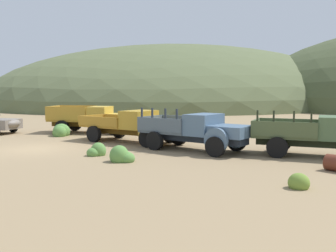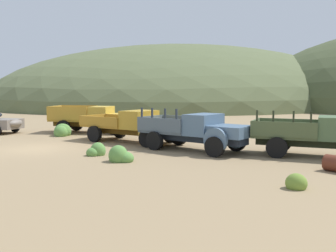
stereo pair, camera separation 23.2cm
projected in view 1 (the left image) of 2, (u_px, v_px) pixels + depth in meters
ground_plane at (35, 149)px, 20.37m from camera, size 300.00×300.00×0.00m
hill_far_left at (185, 103)px, 86.83m from camera, size 73.95×89.17×24.28m
truck_faded_yellow at (98, 119)px, 27.70m from camera, size 6.45×4.07×1.91m
truck_mustard at (138, 126)px, 22.57m from camera, size 6.53×2.93×1.89m
truck_chalk_blue at (202, 132)px, 19.54m from camera, size 6.04×3.04×2.16m
truck_weathered_green at (330, 135)px, 17.83m from camera, size 6.28×2.94×2.16m
bush_near_barrel at (61, 132)px, 26.01m from camera, size 1.29×1.37×1.04m
bush_lone_scrub at (299, 183)px, 12.29m from camera, size 0.68×0.61×0.63m
bush_between_trucks at (122, 157)px, 16.77m from camera, size 1.11×0.85×0.92m
bush_front_right at (97, 151)px, 18.36m from camera, size 0.81×0.89×0.79m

